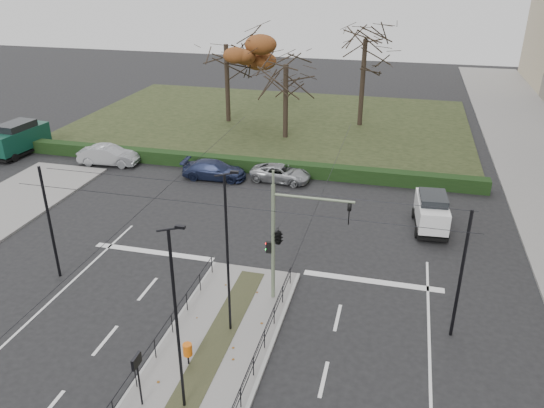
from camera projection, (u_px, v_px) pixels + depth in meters
The scene contains 19 objects.
ground at pixel (225, 329), 23.30m from camera, with size 140.00×140.00×0.00m, color black.
median_island at pixel (205, 366), 21.07m from camera, with size 4.40×15.00×0.14m, color slate.
park at pixel (271, 122), 52.76m from camera, with size 38.00×26.00×0.10m, color black.
hedge at pixel (229, 163), 40.78m from camera, with size 38.00×1.00×1.00m, color black.
median_railing at pixel (203, 349), 20.60m from camera, with size 4.14×13.24×0.92m.
catenary at pixel (234, 243), 23.28m from camera, with size 20.00×34.00×6.00m.
traffic_light at pixel (280, 235), 23.79m from camera, with size 3.93×2.24×5.78m.
litter_bin at pixel (188, 350), 20.80m from camera, with size 0.37×0.37×0.95m.
info_panel at pixel (137, 367), 18.44m from camera, with size 0.13×0.58×2.21m.
streetlamp_median_near at pixel (177, 321), 17.54m from camera, with size 0.61×0.13×7.34m.
streetlamp_median_far at pixel (228, 254), 21.48m from camera, with size 0.62×0.13×7.41m.
parked_car_second at pixel (109, 155), 41.58m from camera, with size 1.63×4.68×1.54m, color #979A9E.
parked_car_third at pixel (214, 170), 38.95m from camera, with size 1.92×4.72×1.37m, color #1E2647.
parked_car_fourth at pixel (281, 173), 38.53m from camera, with size 2.02×4.38×1.22m, color #979A9E.
white_van at pixel (431, 211), 31.47m from camera, with size 2.12×4.16×2.22m.
green_van at pixel (19, 138), 43.68m from camera, with size 2.55×5.56×2.67m.
rust_tree at pixel (226, 44), 49.78m from camera, with size 9.35×9.35×9.72m.
bare_tree_center at pixel (365, 46), 48.53m from camera, with size 5.90×5.90×10.70m.
bare_tree_near at pixel (286, 70), 45.58m from camera, with size 6.35×6.35×8.60m.
Camera 1 is at (6.61, -17.75, 14.77)m, focal length 35.00 mm.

